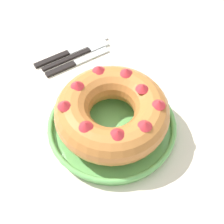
{
  "coord_description": "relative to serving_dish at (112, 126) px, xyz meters",
  "views": [
    {
      "loc": [
        0.32,
        -0.2,
        1.34
      ],
      "look_at": [
        -0.03,
        0.02,
        0.8
      ],
      "focal_mm": 50.0,
      "sensor_mm": 36.0,
      "label": 1
    }
  ],
  "objects": [
    {
      "name": "dining_table",
      "position": [
        0.03,
        -0.02,
        -0.09
      ],
      "size": [
        1.49,
        1.25,
        0.73
      ],
      "color": "beige",
      "rests_on": "ground_plane"
    },
    {
      "name": "serving_dish",
      "position": [
        0.0,
        0.0,
        0.0
      ],
      "size": [
        0.3,
        0.3,
        0.03
      ],
      "color": "#6BB760",
      "rests_on": "dining_table"
    },
    {
      "name": "bundt_cake",
      "position": [
        -0.0,
        0.0,
        0.05
      ],
      "size": [
        0.25,
        0.25,
        0.09
      ],
      "color": "#C67538",
      "rests_on": "serving_dish"
    },
    {
      "name": "fork",
      "position": [
        -0.27,
        0.06,
        -0.01
      ],
      "size": [
        0.02,
        0.21,
        0.01
      ],
      "rotation": [
        0.0,
        0.0,
        -0.04
      ],
      "color": "black",
      "rests_on": "dining_table"
    },
    {
      "name": "serving_knife",
      "position": [
        -0.29,
        0.03,
        -0.01
      ],
      "size": [
        0.02,
        0.23,
        0.01
      ],
      "rotation": [
        0.0,
        0.0,
        -0.03
      ],
      "color": "black",
      "rests_on": "dining_table"
    },
    {
      "name": "cake_knife",
      "position": [
        -0.24,
        0.03,
        -0.01
      ],
      "size": [
        0.02,
        0.19,
        0.01
      ],
      "rotation": [
        0.0,
        0.0,
        0.08
      ],
      "color": "black",
      "rests_on": "dining_table"
    }
  ]
}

